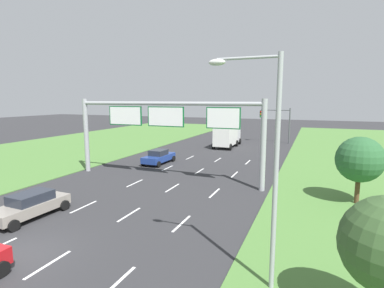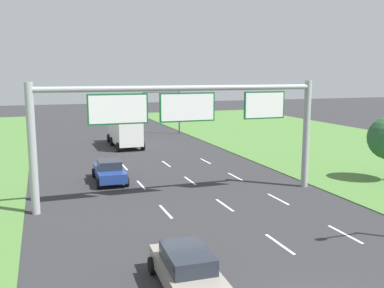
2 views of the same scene
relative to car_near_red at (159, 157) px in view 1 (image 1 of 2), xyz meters
name	(u,v)px [view 1 (image 1 of 2)]	position (x,y,z in m)	size (l,w,h in m)	color
ground_plane	(19,256)	(3.61, -19.59, -0.76)	(200.00, 200.00, 0.00)	#2D2D30
lane_dashes_inner_left	(46,224)	(1.86, -16.59, -0.75)	(0.14, 44.40, 0.01)	white
lane_dashes_inner_right	(96,235)	(5.36, -16.59, -0.75)	(0.14, 44.40, 0.01)	white
lane_dashes_slip	(156,247)	(8.86, -16.59, -0.75)	(0.14, 44.40, 0.01)	white
car_near_red	(159,157)	(0.00, 0.00, 0.00)	(2.20, 4.48, 1.53)	navy
car_far_ahead	(30,205)	(0.20, -16.15, 0.00)	(2.18, 4.55, 1.48)	gray
box_truck	(227,135)	(3.74, 14.13, 0.98)	(2.74, 7.28, 3.25)	silver
sign_gantry	(164,123)	(3.68, -5.60, 4.20)	(17.24, 0.44, 7.00)	#9EA0A5
traffic_light_mast	(277,119)	(9.94, 21.07, 3.11)	(4.76, 0.49, 5.60)	#47494F
street_lamp	(265,153)	(13.95, -17.68, 4.32)	(2.61, 0.32, 8.50)	#9EA0A5
roadside_tree_mid	(360,160)	(18.38, -6.22, 2.27)	(3.01, 3.01, 4.54)	#513823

